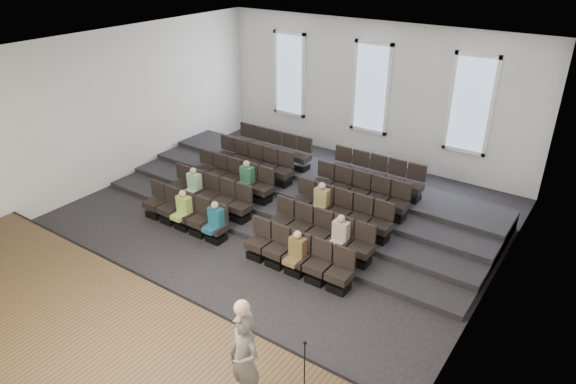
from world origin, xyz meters
name	(u,v)px	position (x,y,z in m)	size (l,w,h in m)	color
ground	(251,239)	(0.00, 0.00, 0.00)	(14.00, 14.00, 0.00)	black
ceiling	(244,55)	(0.00, 0.00, 5.01)	(12.00, 14.00, 0.02)	white
wall_back	(372,93)	(0.00, 7.02, 2.50)	(12.00, 0.04, 5.00)	silver
wall_left	(98,113)	(-6.02, 0.00, 2.50)	(0.04, 14.00, 5.00)	silver
wall_right	(489,223)	(6.02, 0.00, 2.50)	(0.04, 14.00, 5.00)	silver
stage	(92,338)	(0.00, -5.10, 0.25)	(11.80, 3.60, 0.50)	#513C23
stage_lip	(159,293)	(0.00, -3.33, 0.25)	(11.80, 0.06, 0.52)	black
risers	(312,191)	(0.00, 3.17, 0.20)	(11.80, 4.80, 0.60)	black
seating_rows	(283,196)	(0.00, 1.54, 0.68)	(6.80, 4.70, 1.67)	black
windows	(371,88)	(0.00, 6.95, 2.70)	(8.44, 0.10, 3.24)	white
audience	(254,208)	(-0.10, 0.30, 0.81)	(5.45, 2.64, 1.10)	#9BB649
speaker	(245,360)	(3.66, -4.69, 1.40)	(0.66, 0.43, 1.80)	#605D5B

